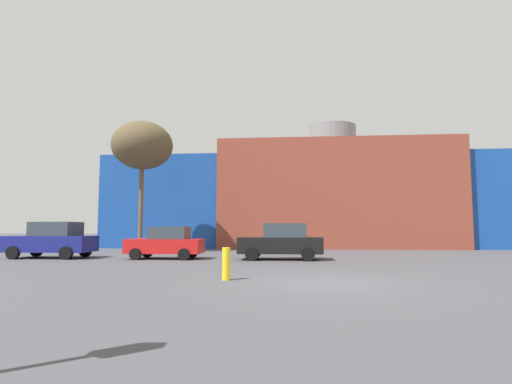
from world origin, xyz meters
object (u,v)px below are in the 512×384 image
at_px(parked_car_0, 52,240).
at_px(bare_tree_0, 142,146).
at_px(parked_car_1, 166,243).
at_px(parked_car_2, 281,242).
at_px(bollard_yellow_0, 226,264).

relative_size(parked_car_0, bare_tree_0, 0.50).
relative_size(parked_car_1, parked_car_2, 0.91).
height_order(parked_car_1, bollard_yellow_0, parked_car_1).
distance_m(parked_car_1, bare_tree_0, 9.08).
bearing_deg(parked_car_2, parked_car_1, 0.00).
height_order(parked_car_1, parked_car_2, parked_car_2).
xyz_separation_m(parked_car_2, bollard_yellow_0, (-1.50, -8.06, -0.41)).
bearing_deg(bare_tree_0, parked_car_0, -114.83).
distance_m(parked_car_2, bare_tree_0, 12.55).
distance_m(parked_car_2, bollard_yellow_0, 8.21).
bearing_deg(parked_car_0, bare_tree_0, -114.83).
xyz_separation_m(parked_car_1, bare_tree_0, (-3.51, 5.60, 6.22)).
bearing_deg(bare_tree_0, parked_car_1, -57.94).
xyz_separation_m(parked_car_0, parked_car_2, (11.99, -0.00, -0.04)).
relative_size(parked_car_0, bollard_yellow_0, 4.45).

